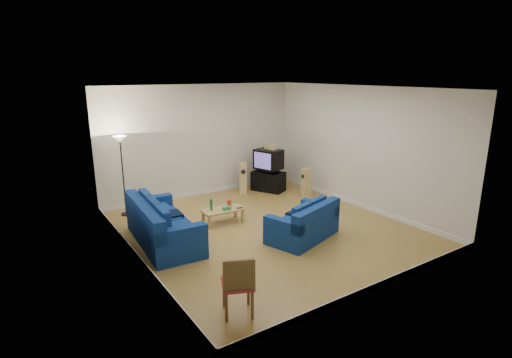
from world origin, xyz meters
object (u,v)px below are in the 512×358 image
coffee_table (223,211)px  tv_stand (268,181)px  sofa_three_seat (161,228)px  television (268,159)px  sofa_loveseat (305,225)px

coffee_table → tv_stand: size_ratio=1.04×
sofa_three_seat → coffee_table: 1.68m
coffee_table → television: size_ratio=1.11×
television → tv_stand: bearing=122.3°
sofa_three_seat → television: size_ratio=2.75×
sofa_loveseat → tv_stand: 3.71m
tv_stand → television: bearing=-67.7°
coffee_table → tv_stand: bearing=33.3°
tv_stand → television: size_ratio=1.07×
sofa_three_seat → coffee_table: size_ratio=2.47×
sofa_loveseat → tv_stand: size_ratio=1.90×
sofa_three_seat → sofa_loveseat: (2.69, -1.50, -0.03)m
coffee_table → tv_stand: 2.96m
sofa_three_seat → television: bearing=118.5°
sofa_three_seat → television: 4.54m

